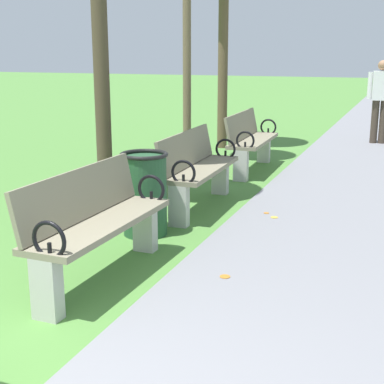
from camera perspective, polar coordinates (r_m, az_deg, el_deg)
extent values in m
cube|color=gray|center=(4.50, -9.17, -3.22)|extent=(0.47, 1.61, 0.05)
cube|color=gray|center=(4.54, -11.33, -0.21)|extent=(0.15, 1.60, 0.40)
cube|color=#B7B5AD|center=(4.02, -14.60, -9.50)|extent=(0.20, 0.12, 0.45)
cube|color=#B7B5AD|center=(5.19, -4.81, -3.62)|extent=(0.20, 0.12, 0.45)
torus|color=black|center=(3.84, -14.39, -4.77)|extent=(0.27, 0.03, 0.27)
cylinder|color=black|center=(3.86, -14.32, -5.89)|extent=(0.03, 0.03, 0.12)
torus|color=black|center=(5.08, -4.19, 0.29)|extent=(0.27, 0.03, 0.27)
cylinder|color=black|center=(5.10, -4.17, -0.58)|extent=(0.03, 0.03, 0.12)
cube|color=gray|center=(6.50, 1.00, 2.36)|extent=(0.48, 1.61, 0.05)
cube|color=gray|center=(6.52, -0.57, 4.42)|extent=(0.16, 1.60, 0.40)
cube|color=#B7B5AD|center=(5.88, -1.35, -1.41)|extent=(0.20, 0.12, 0.45)
cube|color=#B7B5AD|center=(7.24, 2.90, 1.55)|extent=(0.20, 0.12, 0.45)
torus|color=black|center=(5.76, -0.88, 1.98)|extent=(0.27, 0.04, 0.27)
cylinder|color=black|center=(5.77, -0.88, 1.21)|extent=(0.03, 0.03, 0.12)
torus|color=black|center=(7.17, 3.44, 4.40)|extent=(0.27, 0.04, 0.27)
cylinder|color=black|center=(7.19, 3.43, 3.77)|extent=(0.03, 0.03, 0.12)
cube|color=gray|center=(8.65, 6.32, 5.25)|extent=(0.48, 1.61, 0.05)
cube|color=gray|center=(8.66, 5.13, 6.79)|extent=(0.17, 1.60, 0.40)
cube|color=#B7B5AD|center=(7.99, 5.01, 2.71)|extent=(0.20, 0.13, 0.45)
cube|color=#B7B5AD|center=(9.40, 7.34, 4.39)|extent=(0.20, 0.13, 0.45)
torus|color=black|center=(7.89, 5.46, 5.25)|extent=(0.27, 0.04, 0.27)
cylinder|color=black|center=(7.90, 5.44, 4.68)|extent=(0.03, 0.03, 0.12)
torus|color=black|center=(9.35, 7.80, 6.59)|extent=(0.27, 0.04, 0.27)
cylinder|color=black|center=(9.36, 7.78, 6.10)|extent=(0.03, 0.03, 0.12)
cylinder|color=#4C3D2D|center=(6.53, -9.37, 15.16)|extent=(0.18, 0.18, 3.88)
cylinder|color=brown|center=(9.03, -0.53, 15.95)|extent=(0.13, 0.13, 4.17)
cylinder|color=brown|center=(10.68, 3.18, 13.27)|extent=(0.18, 0.18, 3.28)
cylinder|color=#3D3328|center=(11.77, 18.92, 6.79)|extent=(0.14, 0.14, 0.85)
cylinder|color=#3D3328|center=(11.76, 18.13, 6.84)|extent=(0.14, 0.14, 0.85)
cube|color=white|center=(11.71, 18.80, 10.23)|extent=(0.36, 0.25, 0.56)
sphere|color=#9E7051|center=(11.69, 18.95, 12.14)|extent=(0.20, 0.20, 0.20)
cylinder|color=white|center=(11.70, 17.71, 10.32)|extent=(0.09, 0.09, 0.52)
cylinder|color=#234C2D|center=(5.61, -4.84, -0.39)|extent=(0.44, 0.44, 0.80)
torus|color=black|center=(5.52, -4.93, 3.83)|extent=(0.48, 0.48, 0.04)
cylinder|color=#AD6B23|center=(4.61, 3.38, -8.61)|extent=(0.12, 0.12, 0.00)
cylinder|color=#AD6B23|center=(6.39, 7.60, -2.14)|extent=(0.07, 0.07, 0.00)
cylinder|color=#BC842D|center=(6.89, -4.73, -1.04)|extent=(0.14, 0.14, 0.00)
cylinder|color=gold|center=(9.29, -1.13, 3.00)|extent=(0.09, 0.09, 0.00)
cylinder|color=#BC842D|center=(9.05, -5.49, 2.63)|extent=(0.11, 0.11, 0.00)
cylinder|color=gold|center=(6.24, 8.40, -2.57)|extent=(0.12, 0.12, 0.00)
cylinder|color=#AD6B23|center=(7.84, 2.86, 0.87)|extent=(0.12, 0.12, 0.00)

